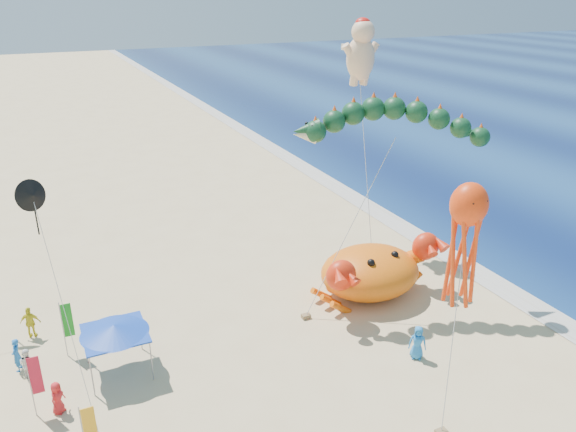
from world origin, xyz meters
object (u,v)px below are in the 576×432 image
object	(u,v)px
cherub_kite	(361,51)
octopus_kite	(465,236)
canopy_blue	(114,330)
crab_inflatable	(371,271)
dragon_kite	(394,129)

from	to	relation	value
cherub_kite	octopus_kite	distance (m)	19.70
cherub_kite	canopy_blue	bearing A→B (deg)	-154.57
cherub_kite	crab_inflatable	bearing A→B (deg)	-113.64
octopus_kite	crab_inflatable	bearing A→B (deg)	75.55
octopus_kite	dragon_kite	bearing A→B (deg)	71.49
cherub_kite	octopus_kite	size ratio (longest dim) A/B	1.47
octopus_kite	canopy_blue	bearing A→B (deg)	144.98
crab_inflatable	canopy_blue	bearing A→B (deg)	-175.66
cherub_kite	canopy_blue	distance (m)	23.86
crab_inflatable	octopus_kite	xyz separation A→B (m)	(-2.63, -10.19, 7.02)
crab_inflatable	dragon_kite	world-z (taller)	dragon_kite
canopy_blue	octopus_kite	bearing A→B (deg)	-35.02
dragon_kite	canopy_blue	world-z (taller)	dragon_kite
dragon_kite	octopus_kite	bearing A→B (deg)	-108.51
crab_inflatable	dragon_kite	size ratio (longest dim) A/B	0.73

